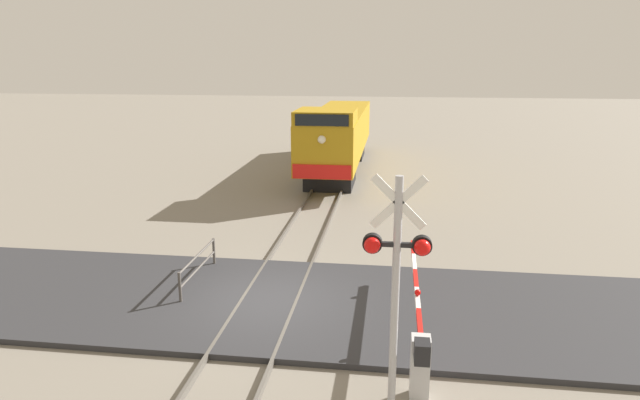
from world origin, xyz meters
name	(u,v)px	position (x,y,z in m)	size (l,w,h in m)	color
ground_plane	(269,305)	(0.00, 0.00, 0.00)	(160.00, 160.00, 0.00)	gray
rail_track_left	(242,301)	(-0.72, 0.00, 0.07)	(0.08, 80.00, 0.15)	#59544C
rail_track_right	(296,304)	(0.72, 0.00, 0.07)	(0.08, 80.00, 0.15)	#59544C
road_surface	(269,302)	(0.00, 0.00, 0.07)	(36.00, 5.67, 0.14)	#2D2D30
locomotive	(339,135)	(0.00, 17.92, 2.04)	(2.75, 15.41, 3.99)	black
crossing_signal	(396,268)	(3.21, -4.01, 2.78)	(1.18, 0.33, 4.42)	#ADADB2
crossing_gate	(419,335)	(3.73, -2.74, 0.86)	(0.36, 6.25, 1.36)	silver
guard_railing	(198,265)	(-2.25, 0.97, 0.62)	(0.08, 2.83, 0.95)	#4C4742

